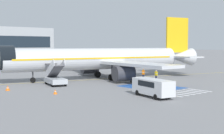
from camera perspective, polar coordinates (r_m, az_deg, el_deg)
ground_plane at (r=53.51m, az=-4.44°, el=-2.25°), size 600.00×600.00×0.00m
apron_leadline_yellow at (r=53.33m, az=-2.93°, el=-2.26°), size 72.49×18.17×0.01m
apron_stand_patch_blue at (r=44.09m, az=7.21°, el=-3.63°), size 6.30×8.17×0.01m
apron_walkway_bar_0 at (r=37.38m, az=10.59°, el=-5.06°), size 0.44×3.60×0.01m
apron_walkway_bar_1 at (r=38.31m, az=11.72°, el=-4.85°), size 0.44×3.60×0.01m
apron_walkway_bar_2 at (r=39.26m, az=12.79°, el=-4.65°), size 0.44×3.60×0.01m
apron_walkway_bar_3 at (r=40.22m, az=13.81°, el=-4.46°), size 0.44×3.60×0.01m
apron_walkway_bar_4 at (r=41.19m, az=14.79°, el=-4.28°), size 0.44×3.60×0.01m
apron_walkway_bar_5 at (r=42.18m, az=15.71°, el=-4.10°), size 0.44×3.60×0.01m
airliner at (r=53.35m, az=-2.23°, el=1.46°), size 39.68×31.69×11.13m
boarding_stairs_forward at (r=46.27m, az=-10.33°, el=-2.09°), size 3.29×5.54×3.90m
fuel_tanker at (r=76.32m, az=-8.84°, el=0.98°), size 3.18×10.27×3.59m
service_van_0 at (r=35.56m, az=7.46°, el=-3.51°), size 2.95×5.85×2.02m
baggage_cart at (r=49.21m, az=4.98°, el=-2.51°), size 2.50×3.00×0.87m
ground_crew_0 at (r=52.71m, az=5.75°, el=-1.17°), size 0.43×0.48×1.87m
ground_crew_1 at (r=52.26m, az=8.08°, el=-1.37°), size 0.27×0.45×1.67m
traffic_cone_0 at (r=42.48m, az=-18.53°, el=-3.67°), size 0.58×0.58×0.65m
traffic_cone_1 at (r=38.01m, az=-10.34°, el=-4.49°), size 0.49×0.49×0.55m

